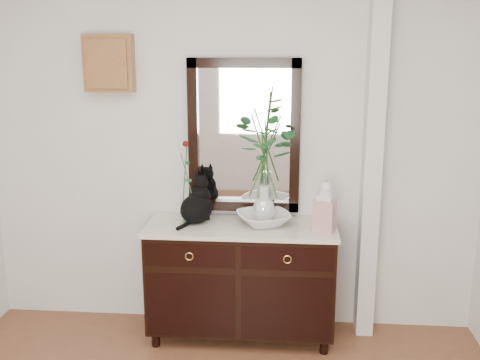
# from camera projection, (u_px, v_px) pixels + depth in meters

# --- Properties ---
(wall_back) EXTENTS (3.60, 0.04, 2.70)m
(wall_back) POSITION_uv_depth(u_px,v_px,m) (230.00, 148.00, 4.05)
(wall_back) COLOR silver
(wall_back) RESTS_ON ground
(pilaster) EXTENTS (0.12, 0.20, 2.70)m
(pilaster) POSITION_uv_depth(u_px,v_px,m) (372.00, 152.00, 3.89)
(pilaster) COLOR silver
(pilaster) RESTS_ON ground
(sideboard) EXTENTS (1.33, 0.52, 0.82)m
(sideboard) POSITION_uv_depth(u_px,v_px,m) (241.00, 275.00, 4.00)
(sideboard) COLOR black
(sideboard) RESTS_ON ground
(wall_mirror) EXTENTS (0.80, 0.06, 1.10)m
(wall_mirror) POSITION_uv_depth(u_px,v_px,m) (244.00, 136.00, 4.01)
(wall_mirror) COLOR black
(wall_mirror) RESTS_ON wall_back
(key_cabinet) EXTENTS (0.35, 0.10, 0.40)m
(key_cabinet) POSITION_uv_depth(u_px,v_px,m) (109.00, 63.00, 3.94)
(key_cabinet) COLOR brown
(key_cabinet) RESTS_ON wall_back
(cat) EXTENTS (0.33, 0.36, 0.34)m
(cat) POSITION_uv_depth(u_px,v_px,m) (196.00, 199.00, 3.94)
(cat) COLOR black
(cat) RESTS_ON sideboard
(lotus_bowl) EXTENTS (0.47, 0.47, 0.09)m
(lotus_bowl) POSITION_uv_depth(u_px,v_px,m) (264.00, 219.00, 3.92)
(lotus_bowl) COLOR silver
(lotus_bowl) RESTS_ON sideboard
(vase_branches) EXTENTS (0.44, 0.44, 0.92)m
(vase_branches) POSITION_uv_depth(u_px,v_px,m) (264.00, 157.00, 3.82)
(vase_branches) COLOR silver
(vase_branches) RESTS_ON lotus_bowl
(bud_vase_rose) EXTENTS (0.09, 0.09, 0.60)m
(bud_vase_rose) POSITION_uv_depth(u_px,v_px,m) (185.00, 182.00, 3.90)
(bud_vase_rose) COLOR #396B35
(bud_vase_rose) RESTS_ON sideboard
(ginger_jar) EXTENTS (0.17, 0.17, 0.36)m
(ginger_jar) POSITION_uv_depth(u_px,v_px,m) (325.00, 206.00, 3.75)
(ginger_jar) COLOR white
(ginger_jar) RESTS_ON sideboard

